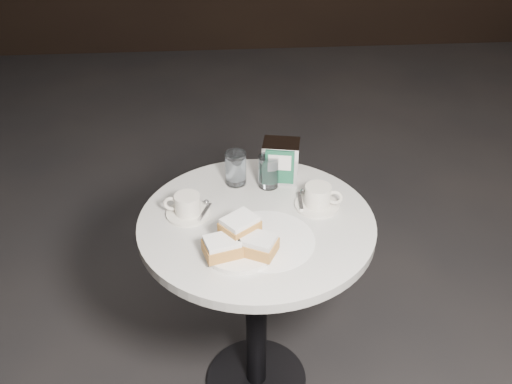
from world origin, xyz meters
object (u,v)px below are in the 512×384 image
(water_glass_left, at_px, (236,169))
(napkin_dispenser, at_px, (281,161))
(cafe_table, at_px, (256,270))
(coffee_cup_left, at_px, (187,207))
(beignet_plate, at_px, (240,243))
(coffee_cup_right, at_px, (318,198))
(water_glass_right, at_px, (268,172))

(water_glass_left, xyz_separation_m, napkin_dispenser, (0.15, 0.01, 0.01))
(cafe_table, distance_m, coffee_cup_left, 0.31)
(cafe_table, bearing_deg, water_glass_left, 103.83)
(beignet_plate, xyz_separation_m, coffee_cup_left, (-0.15, 0.19, -0.00))
(water_glass_left, bearing_deg, napkin_dispenser, 4.91)
(coffee_cup_right, relative_size, water_glass_right, 1.62)
(coffee_cup_left, distance_m, water_glass_left, 0.22)
(coffee_cup_left, distance_m, water_glass_right, 0.29)
(water_glass_left, distance_m, water_glass_right, 0.11)
(cafe_table, height_order, coffee_cup_left, coffee_cup_left)
(cafe_table, height_order, water_glass_left, water_glass_left)
(water_glass_right, relative_size, napkin_dispenser, 0.79)
(cafe_table, distance_m, napkin_dispenser, 0.36)
(water_glass_right, bearing_deg, beignet_plate, -108.38)
(water_glass_right, distance_m, napkin_dispenser, 0.06)
(coffee_cup_left, xyz_separation_m, coffee_cup_right, (0.39, 0.01, 0.00))
(cafe_table, distance_m, water_glass_right, 0.31)
(coffee_cup_right, height_order, napkin_dispenser, napkin_dispenser)
(coffee_cup_right, bearing_deg, cafe_table, -146.39)
(coffee_cup_right, bearing_deg, napkin_dispenser, 137.98)
(beignet_plate, distance_m, coffee_cup_right, 0.32)
(coffee_cup_left, bearing_deg, beignet_plate, -45.96)
(coffee_cup_right, distance_m, water_glass_right, 0.19)
(coffee_cup_left, xyz_separation_m, napkin_dispenser, (0.30, 0.18, 0.04))
(coffee_cup_right, relative_size, napkin_dispenser, 1.28)
(beignet_plate, bearing_deg, water_glass_right, 71.62)
(beignet_plate, distance_m, water_glass_left, 0.35)
(cafe_table, relative_size, napkin_dispenser, 5.57)
(water_glass_left, height_order, water_glass_right, water_glass_left)
(beignet_plate, xyz_separation_m, coffee_cup_right, (0.25, 0.20, -0.00))
(cafe_table, distance_m, water_glass_left, 0.33)
(napkin_dispenser, bearing_deg, cafe_table, -102.20)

